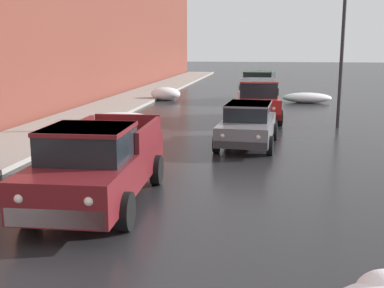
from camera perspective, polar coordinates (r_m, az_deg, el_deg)
left_sidewalk_slab at (r=21.05m, az=-14.34°, el=2.26°), size 3.05×80.00×0.15m
snow_bank_near_corner_left at (r=30.01m, az=-3.15°, el=5.84°), size 1.83×1.16×0.79m
snow_bank_mid_block_left at (r=21.04m, az=-8.22°, el=2.97°), size 2.63×1.49×0.50m
snow_bank_near_corner_right at (r=29.43m, az=13.21°, el=5.27°), size 2.81×1.17×0.59m
pickup_truck_maroon_approaching_near_lane at (r=10.37m, az=-10.90°, el=-2.27°), size 2.23×5.15×1.76m
sedan_grey_parked_kerbside_close at (r=16.35m, az=6.53°, el=2.39°), size 2.02×4.15×1.42m
suv_red_parked_kerbside_mid at (r=21.90m, az=7.62°, el=5.27°), size 2.23×4.44×1.82m
suv_green_parked_far_down_block at (r=29.69m, az=7.90°, el=6.86°), size 2.36×4.51×1.82m
street_lamp_post at (r=20.67m, az=17.15°, el=11.37°), size 0.44×0.24×6.20m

